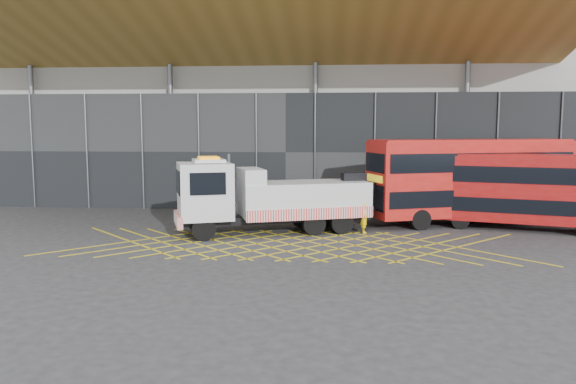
# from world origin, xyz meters

# --- Properties ---
(ground_plane) EXTENTS (120.00, 120.00, 0.00)m
(ground_plane) POSITION_xyz_m (0.00, 0.00, 0.00)
(ground_plane) COLOR #28282B
(road_markings) EXTENTS (23.16, 7.16, 0.01)m
(road_markings) POSITION_xyz_m (3.20, 0.00, 0.01)
(road_markings) COLOR gold
(road_markings) RESTS_ON ground_plane
(construction_building) EXTENTS (55.00, 23.97, 18.00)m
(construction_building) POSITION_xyz_m (1.92, 18.40, 8.98)
(construction_building) COLOR #969691
(construction_building) RESTS_ON ground_plane
(recovery_truck) EXTENTS (11.98, 6.18, 4.24)m
(recovery_truck) POSITION_xyz_m (1.77, 2.79, 1.96)
(recovery_truck) COLOR black
(recovery_truck) RESTS_ON ground_plane
(bus_towed) EXTENTS (12.45, 6.80, 4.99)m
(bus_towed) POSITION_xyz_m (13.36, 6.95, 2.77)
(bus_towed) COLOR #AD140F
(bus_towed) RESTS_ON ground_plane
(bus_second) EXTENTS (10.55, 5.22, 4.20)m
(bus_second) POSITION_xyz_m (15.86, 5.02, 2.33)
(bus_second) COLOR maroon
(bus_second) RESTS_ON ground_plane
(worker) EXTENTS (0.47, 0.65, 1.66)m
(worker) POSITION_xyz_m (6.98, 3.29, 0.83)
(worker) COLOR yellow
(worker) RESTS_ON ground_plane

